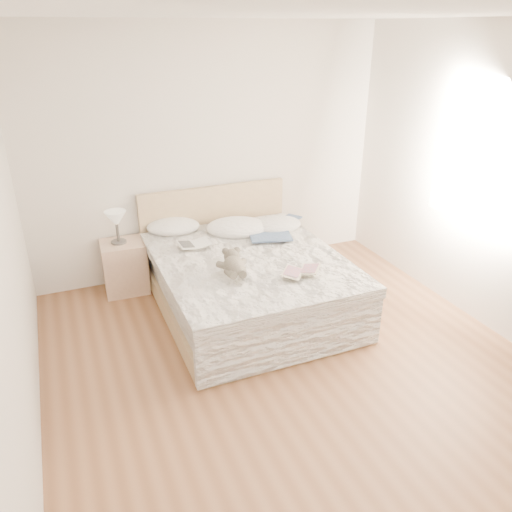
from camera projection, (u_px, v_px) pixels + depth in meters
name	position (u px, v px, depth m)	size (l,w,h in m)	color
floor	(299.00, 373.00, 4.15)	(4.00, 4.50, 0.00)	brown
ceiling	(315.00, 13.00, 3.02)	(4.00, 4.50, 0.00)	silver
wall_back	(210.00, 154.00, 5.47)	(4.00, 0.02, 2.70)	silver
wall_right	(512.00, 190.00, 4.28)	(0.02, 4.50, 2.70)	silver
window	(487.00, 170.00, 4.49)	(0.02, 1.30, 1.10)	white
bed	(246.00, 280.00, 5.02)	(1.72, 2.14, 1.00)	tan
nightstand	(125.00, 267.00, 5.35)	(0.45, 0.40, 0.56)	tan
table_lamp	(116.00, 220.00, 5.13)	(0.22, 0.22, 0.35)	#544E49
pillow_left	(173.00, 226.00, 5.44)	(0.57, 0.40, 0.17)	white
pillow_middle	(237.00, 228.00, 5.41)	(0.68, 0.47, 0.20)	white
pillow_right	(277.00, 225.00, 5.48)	(0.56, 0.39, 0.17)	silver
blouse	(268.00, 230.00, 5.36)	(0.68, 0.72, 0.03)	navy
photo_book	(194.00, 244.00, 5.01)	(0.32, 0.22, 0.02)	white
childrens_book	(301.00, 272.00, 4.46)	(0.35, 0.23, 0.02)	beige
teddy_bear	(234.00, 272.00, 4.41)	(0.24, 0.34, 0.18)	#665F50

